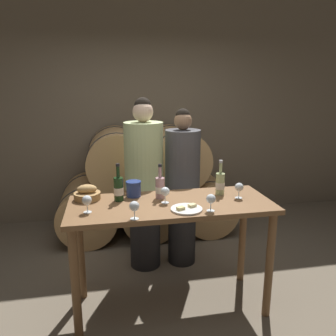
{
  "coord_description": "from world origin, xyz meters",
  "views": [
    {
      "loc": [
        -0.48,
        -2.4,
        1.82
      ],
      "look_at": [
        0.0,
        0.13,
        1.18
      ],
      "focal_mm": 35.0,
      "sensor_mm": 36.0,
      "label": 1
    }
  ],
  "objects_px": {
    "person_left": "(144,185)",
    "wine_glass_far_right": "(239,187)",
    "wine_bottle_red": "(119,189)",
    "blue_crock": "(134,188)",
    "wine_glass_center": "(165,192)",
    "cheese_plate": "(187,209)",
    "wine_bottle_rose": "(160,187)",
    "person_right": "(182,188)",
    "wine_glass_far_left": "(87,201)",
    "tasting_table": "(171,219)",
    "wine_bottle_white": "(220,183)",
    "wine_glass_left": "(134,207)",
    "bread_basket": "(87,194)",
    "wine_glass_right": "(211,199)"
  },
  "relations": [
    {
      "from": "cheese_plate",
      "to": "wine_glass_left",
      "type": "xyz_separation_m",
      "value": [
        -0.39,
        -0.1,
        0.08
      ]
    },
    {
      "from": "person_left",
      "to": "wine_glass_far_right",
      "type": "relative_size",
      "value": 13.3
    },
    {
      "from": "bread_basket",
      "to": "cheese_plate",
      "type": "height_order",
      "value": "bread_basket"
    },
    {
      "from": "wine_bottle_red",
      "to": "wine_glass_far_right",
      "type": "height_order",
      "value": "wine_bottle_red"
    },
    {
      "from": "person_right",
      "to": "wine_bottle_red",
      "type": "bearing_deg",
      "value": -138.53
    },
    {
      "from": "tasting_table",
      "to": "person_left",
      "type": "height_order",
      "value": "person_left"
    },
    {
      "from": "tasting_table",
      "to": "wine_bottle_rose",
      "type": "bearing_deg",
      "value": 118.19
    },
    {
      "from": "wine_bottle_white",
      "to": "wine_glass_far_left",
      "type": "bearing_deg",
      "value": -168.51
    },
    {
      "from": "wine_glass_far_left",
      "to": "wine_glass_left",
      "type": "bearing_deg",
      "value": -29.9
    },
    {
      "from": "wine_bottle_rose",
      "to": "wine_glass_far_left",
      "type": "height_order",
      "value": "wine_bottle_rose"
    },
    {
      "from": "wine_bottle_red",
      "to": "bread_basket",
      "type": "relative_size",
      "value": 1.44
    },
    {
      "from": "tasting_table",
      "to": "cheese_plate",
      "type": "bearing_deg",
      "value": -66.1
    },
    {
      "from": "wine_bottle_rose",
      "to": "person_left",
      "type": "bearing_deg",
      "value": 96.17
    },
    {
      "from": "wine_bottle_rose",
      "to": "person_right",
      "type": "bearing_deg",
      "value": 60.81
    },
    {
      "from": "wine_bottle_rose",
      "to": "wine_glass_center",
      "type": "distance_m",
      "value": 0.13
    },
    {
      "from": "wine_glass_left",
      "to": "wine_glass_center",
      "type": "distance_m",
      "value": 0.39
    },
    {
      "from": "blue_crock",
      "to": "wine_glass_right",
      "type": "height_order",
      "value": "same"
    },
    {
      "from": "wine_bottle_white",
      "to": "wine_glass_far_right",
      "type": "bearing_deg",
      "value": -46.59
    },
    {
      "from": "wine_glass_left",
      "to": "wine_glass_center",
      "type": "xyz_separation_m",
      "value": [
        0.27,
        0.28,
        0.0
      ]
    },
    {
      "from": "person_left",
      "to": "bread_basket",
      "type": "distance_m",
      "value": 0.74
    },
    {
      "from": "wine_glass_right",
      "to": "wine_glass_far_right",
      "type": "distance_m",
      "value": 0.4
    },
    {
      "from": "tasting_table",
      "to": "wine_bottle_white",
      "type": "xyz_separation_m",
      "value": [
        0.45,
        0.13,
        0.24
      ]
    },
    {
      "from": "person_right",
      "to": "wine_glass_left",
      "type": "relative_size",
      "value": 12.47
    },
    {
      "from": "wine_glass_far_left",
      "to": "wine_glass_center",
      "type": "distance_m",
      "value": 0.6
    },
    {
      "from": "wine_bottle_red",
      "to": "cheese_plate",
      "type": "bearing_deg",
      "value": -32.35
    },
    {
      "from": "wine_bottle_rose",
      "to": "wine_glass_far_left",
      "type": "relative_size",
      "value": 2.2
    },
    {
      "from": "wine_glass_center",
      "to": "cheese_plate",
      "type": "bearing_deg",
      "value": -54.65
    },
    {
      "from": "person_right",
      "to": "wine_glass_far_right",
      "type": "height_order",
      "value": "person_right"
    },
    {
      "from": "bread_basket",
      "to": "wine_glass_left",
      "type": "xyz_separation_m",
      "value": [
        0.34,
        -0.48,
        0.04
      ]
    },
    {
      "from": "tasting_table",
      "to": "wine_glass_far_left",
      "type": "bearing_deg",
      "value": -171.56
    },
    {
      "from": "wine_glass_left",
      "to": "wine_glass_far_right",
      "type": "bearing_deg",
      "value": 17.82
    },
    {
      "from": "wine_bottle_rose",
      "to": "wine_glass_far_right",
      "type": "height_order",
      "value": "wine_bottle_rose"
    },
    {
      "from": "person_right",
      "to": "cheese_plate",
      "type": "bearing_deg",
      "value": -101.39
    },
    {
      "from": "bread_basket",
      "to": "wine_glass_left",
      "type": "relative_size",
      "value": 1.63
    },
    {
      "from": "blue_crock",
      "to": "wine_glass_far_left",
      "type": "distance_m",
      "value": 0.47
    },
    {
      "from": "tasting_table",
      "to": "person_left",
      "type": "xyz_separation_m",
      "value": [
        -0.13,
        0.71,
        0.08
      ]
    },
    {
      "from": "person_right",
      "to": "wine_bottle_white",
      "type": "bearing_deg",
      "value": -72.09
    },
    {
      "from": "wine_glass_far_left",
      "to": "person_left",
      "type": "bearing_deg",
      "value": 57.69
    },
    {
      "from": "tasting_table",
      "to": "wine_glass_far_left",
      "type": "xyz_separation_m",
      "value": [
        -0.64,
        -0.09,
        0.23
      ]
    },
    {
      "from": "wine_bottle_red",
      "to": "blue_crock",
      "type": "height_order",
      "value": "wine_bottle_red"
    },
    {
      "from": "wine_bottle_white",
      "to": "cheese_plate",
      "type": "height_order",
      "value": "wine_bottle_white"
    },
    {
      "from": "wine_bottle_white",
      "to": "bread_basket",
      "type": "bearing_deg",
      "value": 176.39
    },
    {
      "from": "wine_bottle_rose",
      "to": "wine_bottle_red",
      "type": "bearing_deg",
      "value": -179.94
    },
    {
      "from": "tasting_table",
      "to": "wine_glass_center",
      "type": "xyz_separation_m",
      "value": [
        -0.05,
        -0.0,
        0.23
      ]
    },
    {
      "from": "bread_basket",
      "to": "wine_glass_center",
      "type": "bearing_deg",
      "value": -18.03
    },
    {
      "from": "blue_crock",
      "to": "bread_basket",
      "type": "distance_m",
      "value": 0.38
    },
    {
      "from": "wine_bottle_white",
      "to": "wine_glass_left",
      "type": "xyz_separation_m",
      "value": [
        -0.76,
        -0.41,
        -0.01
      ]
    },
    {
      "from": "tasting_table",
      "to": "wine_glass_left",
      "type": "height_order",
      "value": "wine_glass_left"
    },
    {
      "from": "wine_glass_right",
      "to": "wine_bottle_rose",
      "type": "bearing_deg",
      "value": 131.4
    },
    {
      "from": "person_right",
      "to": "blue_crock",
      "type": "height_order",
      "value": "person_right"
    }
  ]
}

